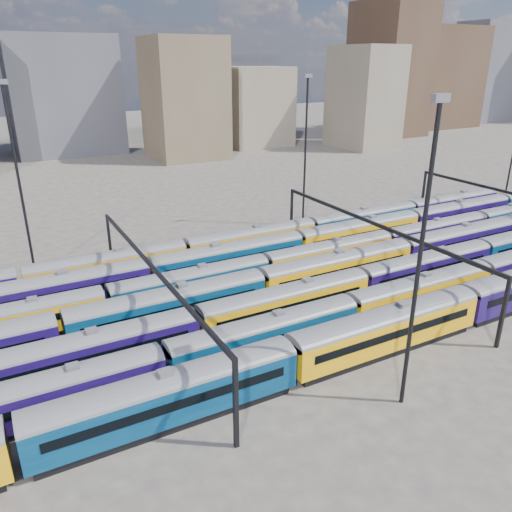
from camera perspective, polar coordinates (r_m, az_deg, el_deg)
name	(u,v)px	position (r m, az deg, el deg)	size (l,w,h in m)	color
ground	(308,293)	(64.12, 5.93, -4.22)	(500.00, 500.00, 0.00)	#433D39
rake_1	(421,289)	(61.71, 18.35, -3.59)	(104.04, 3.05, 5.13)	black
rake_2	(197,322)	(51.76, -6.77, -7.49)	(127.80, 3.12, 5.25)	black
rake_3	(337,265)	(65.37, 9.28, -1.07)	(112.95, 3.31, 5.58)	black
rake_4	(191,281)	(61.24, -7.38, -2.84)	(143.63, 3.00, 5.05)	black
rake_5	(298,242)	(73.17, 4.83, 1.60)	(133.88, 3.26, 5.51)	black
rake_6	(185,250)	(70.83, -8.12, 0.65)	(127.41, 3.11, 5.24)	black
gantry_1	(151,274)	(53.46, -11.87, -2.03)	(0.35, 40.35, 8.03)	black
gantry_2	(373,231)	(67.40, 13.24, 2.83)	(0.35, 40.35, 8.03)	black
mast_1	(18,176)	(70.84, -25.55, 8.24)	(1.40, 0.50, 25.60)	black
mast_2	(421,252)	(40.30, 18.29, 0.41)	(1.40, 0.50, 25.60)	black
mast_3	(305,147)	(87.18, 5.68, 12.34)	(1.40, 0.50, 25.60)	black
skyline	(384,79)	(206.14, 14.45, 18.99)	(399.22, 60.48, 50.03)	#665B4C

